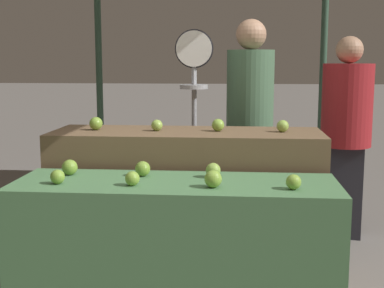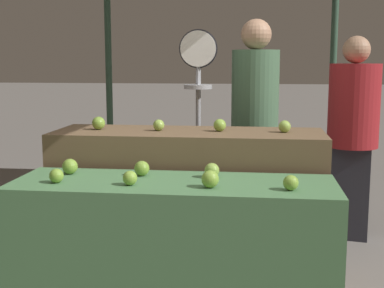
# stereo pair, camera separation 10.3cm
# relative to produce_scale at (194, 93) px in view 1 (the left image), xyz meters

# --- Properties ---
(display_counter_front) EXTENTS (1.67, 0.55, 0.79)m
(display_counter_front) POSITION_rel_produce_scale_xyz_m (0.00, -1.14, -0.78)
(display_counter_front) COLOR #4C7A4C
(display_counter_front) RESTS_ON ground_plane
(display_counter_back) EXTENTS (1.67, 0.55, 0.97)m
(display_counter_back) POSITION_rel_produce_scale_xyz_m (0.00, -0.54, -0.69)
(display_counter_back) COLOR brown
(display_counter_back) RESTS_ON ground_plane
(apple_front_0) EXTENTS (0.07, 0.07, 0.07)m
(apple_front_0) POSITION_rel_produce_scale_xyz_m (-0.58, -1.24, -0.35)
(apple_front_0) COLOR #7AA338
(apple_front_0) RESTS_ON display_counter_front
(apple_front_1) EXTENTS (0.07, 0.07, 0.07)m
(apple_front_1) POSITION_rel_produce_scale_xyz_m (-0.20, -1.24, -0.35)
(apple_front_1) COLOR #84AD3D
(apple_front_1) RESTS_ON display_counter_front
(apple_front_2) EXTENTS (0.09, 0.09, 0.09)m
(apple_front_2) POSITION_rel_produce_scale_xyz_m (0.20, -1.25, -0.34)
(apple_front_2) COLOR #84AD3D
(apple_front_2) RESTS_ON display_counter_front
(apple_front_3) EXTENTS (0.07, 0.07, 0.07)m
(apple_front_3) POSITION_rel_produce_scale_xyz_m (0.59, -1.25, -0.35)
(apple_front_3) COLOR #84AD3D
(apple_front_3) RESTS_ON display_counter_front
(apple_front_4) EXTENTS (0.08, 0.08, 0.08)m
(apple_front_4) POSITION_rel_produce_scale_xyz_m (-0.59, -1.02, -0.34)
(apple_front_4) COLOR #7AA338
(apple_front_4) RESTS_ON display_counter_front
(apple_front_5) EXTENTS (0.08, 0.08, 0.08)m
(apple_front_5) POSITION_rel_produce_scale_xyz_m (-0.19, -1.02, -0.35)
(apple_front_5) COLOR #7AA338
(apple_front_5) RESTS_ON display_counter_front
(apple_front_6) EXTENTS (0.08, 0.08, 0.08)m
(apple_front_6) POSITION_rel_produce_scale_xyz_m (0.19, -1.02, -0.35)
(apple_front_6) COLOR #8EB247
(apple_front_6) RESTS_ON display_counter_front
(apple_back_0) EXTENTS (0.08, 0.08, 0.08)m
(apple_back_0) POSITION_rel_produce_scale_xyz_m (-0.57, -0.53, -0.16)
(apple_back_0) COLOR #7AA338
(apple_back_0) RESTS_ON display_counter_back
(apple_back_1) EXTENTS (0.07, 0.07, 0.07)m
(apple_back_1) POSITION_rel_produce_scale_xyz_m (-0.18, -0.54, -0.17)
(apple_back_1) COLOR #8EB247
(apple_back_1) RESTS_ON display_counter_back
(apple_back_2) EXTENTS (0.08, 0.08, 0.08)m
(apple_back_2) POSITION_rel_produce_scale_xyz_m (0.20, -0.53, -0.16)
(apple_back_2) COLOR #84AD3D
(apple_back_2) RESTS_ON display_counter_back
(apple_back_3) EXTENTS (0.07, 0.07, 0.07)m
(apple_back_3) POSITION_rel_produce_scale_xyz_m (0.59, -0.53, -0.17)
(apple_back_3) COLOR #8EB247
(apple_back_3) RESTS_ON display_counter_back
(produce_scale) EXTENTS (0.27, 0.20, 1.62)m
(produce_scale) POSITION_rel_produce_scale_xyz_m (0.00, 0.00, 0.00)
(produce_scale) COLOR #99999E
(produce_scale) RESTS_ON ground_plane
(person_vendor_at_scale) EXTENTS (0.41, 0.41, 1.71)m
(person_vendor_at_scale) POSITION_rel_produce_scale_xyz_m (0.41, 0.22, -0.19)
(person_vendor_at_scale) COLOR #2D2D38
(person_vendor_at_scale) RESTS_ON ground_plane
(person_customer_left) EXTENTS (0.45, 0.45, 1.59)m
(person_customer_left) POSITION_rel_produce_scale_xyz_m (1.16, 0.45, -0.27)
(person_customer_left) COLOR #2D2D38
(person_customer_left) RESTS_ON ground_plane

